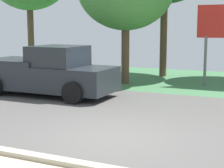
{
  "coord_description": "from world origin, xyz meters",
  "views": [
    {
      "loc": [
        3.59,
        -7.76,
        2.63
      ],
      "look_at": [
        -0.44,
        1.0,
        1.1
      ],
      "focal_mm": 59.49,
      "sensor_mm": 36.0,
      "label": 1
    }
  ],
  "objects": [
    {
      "name": "ground_plane",
      "position": [
        0.0,
        2.95,
        -0.05
      ],
      "size": [
        40.0,
        22.0,
        0.2
      ],
      "color": "#565451"
    },
    {
      "name": "pickup_truck",
      "position": [
        -4.43,
        3.87,
        0.87
      ],
      "size": [
        5.2,
        2.28,
        1.88
      ],
      "rotation": [
        0.0,
        0.0,
        -0.14
      ],
      "color": "#23282D",
      "rests_on": "ground_plane"
    }
  ]
}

